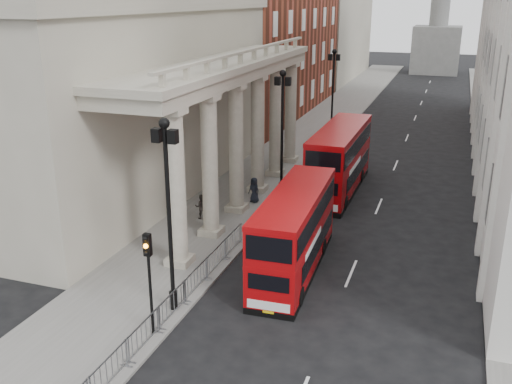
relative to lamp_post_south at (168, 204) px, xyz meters
name	(u,v)px	position (x,y,z in m)	size (l,w,h in m)	color
ground	(139,367)	(0.60, -4.00, -4.91)	(260.00, 260.00, 0.00)	black
sidewalk_west	(288,155)	(-2.40, 26.00, -4.85)	(6.00, 140.00, 0.12)	slate
sidewalk_east	(496,174)	(14.10, 26.00, -4.85)	(3.00, 140.00, 0.12)	slate
kerb	(322,158)	(0.55, 26.00, -4.84)	(0.20, 140.00, 0.14)	slate
portico_building	(133,104)	(-9.90, 14.00, 1.09)	(9.00, 28.00, 12.00)	gray
brick_building	(270,14)	(-9.90, 44.00, 6.09)	(9.00, 32.00, 22.00)	maroon
west_building_far	(330,15)	(-9.90, 76.00, 5.09)	(9.00, 30.00, 20.00)	gray
lamp_post_south	(168,204)	(0.00, 0.00, 0.00)	(1.05, 0.44, 8.32)	black
lamp_post_mid	(282,124)	(0.00, 16.00, 0.00)	(1.05, 0.44, 8.32)	black
lamp_post_north	(333,89)	(0.00, 32.00, 0.00)	(1.05, 0.44, 8.32)	black
traffic_light	(149,266)	(0.10, -2.02, -1.80)	(0.28, 0.33, 4.30)	black
crowd_barriers	(159,319)	(0.25, -1.77, -4.24)	(0.50, 18.75, 1.10)	gray
bus_near	(295,231)	(3.84, 5.41, -2.80)	(2.63, 9.44, 4.04)	#A2070A
bus_far	(340,158)	(3.50, 18.16, -2.56)	(2.60, 10.44, 4.50)	#9C070A
pedestrian_a	(214,210)	(-2.23, 9.57, -3.98)	(0.59, 0.39, 1.62)	black
pedestrian_b	(201,206)	(-3.22, 10.00, -4.02)	(0.74, 0.58, 1.53)	#292421
pedestrian_c	(254,190)	(-1.18, 13.79, -3.96)	(0.81, 0.53, 1.66)	black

